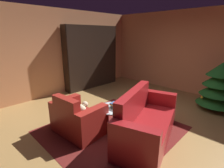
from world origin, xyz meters
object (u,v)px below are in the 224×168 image
(couch_red, at_px, (145,123))
(coffee_table, at_px, (113,110))
(book_stack_on_table, at_px, (115,106))
(bottle_on_table, at_px, (122,104))
(armchair_red, at_px, (77,119))
(decorated_tree, at_px, (219,86))
(bookshelf_unit, at_px, (95,58))

(couch_red, height_order, coffee_table, couch_red)
(coffee_table, distance_m, book_stack_on_table, 0.12)
(couch_red, xyz_separation_m, bottle_on_table, (-0.58, -0.02, 0.21))
(armchair_red, distance_m, decorated_tree, 3.65)
(bookshelf_unit, bearing_deg, book_stack_on_table, -32.59)
(bookshelf_unit, distance_m, coffee_table, 3.18)
(armchair_red, distance_m, coffee_table, 0.76)
(armchair_red, distance_m, book_stack_on_table, 0.81)
(armchair_red, height_order, couch_red, couch_red)
(book_stack_on_table, bearing_deg, decorated_tree, 63.38)
(decorated_tree, bearing_deg, book_stack_on_table, -116.62)
(couch_red, bearing_deg, book_stack_on_table, -170.80)
(book_stack_on_table, xyz_separation_m, bottle_on_table, (0.10, 0.09, 0.03))
(armchair_red, relative_size, coffee_table, 1.66)
(couch_red, distance_m, coffee_table, 0.74)
(bottle_on_table, bearing_deg, couch_red, 1.73)
(bookshelf_unit, distance_m, couch_red, 3.75)
(decorated_tree, bearing_deg, bottle_on_table, -115.66)
(bookshelf_unit, relative_size, decorated_tree, 1.76)
(bookshelf_unit, relative_size, book_stack_on_table, 9.97)
(bookshelf_unit, xyz_separation_m, bottle_on_table, (2.74, -1.60, -0.54))
(armchair_red, bearing_deg, bookshelf_unit, 133.35)
(coffee_table, relative_size, decorated_tree, 0.51)
(bookshelf_unit, height_order, armchair_red, bookshelf_unit)
(armchair_red, height_order, book_stack_on_table, armchair_red)
(decorated_tree, bearing_deg, bookshelf_unit, -167.64)
(bottle_on_table, bearing_deg, decorated_tree, 64.34)
(book_stack_on_table, bearing_deg, coffee_table, -161.05)
(bookshelf_unit, height_order, bottle_on_table, bookshelf_unit)
(bookshelf_unit, height_order, book_stack_on_table, bookshelf_unit)
(bookshelf_unit, xyz_separation_m, decorated_tree, (3.92, 0.86, -0.44))
(decorated_tree, bearing_deg, armchair_red, -117.90)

